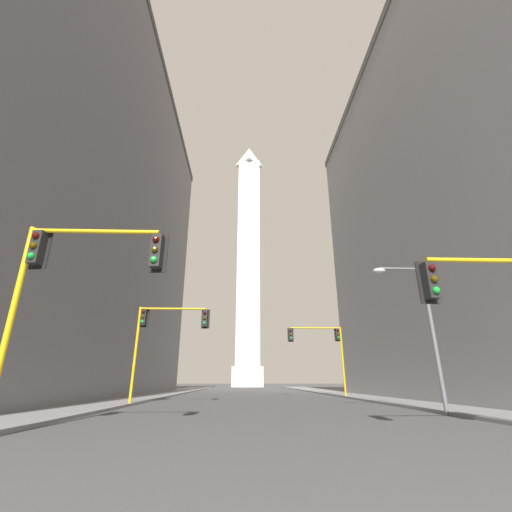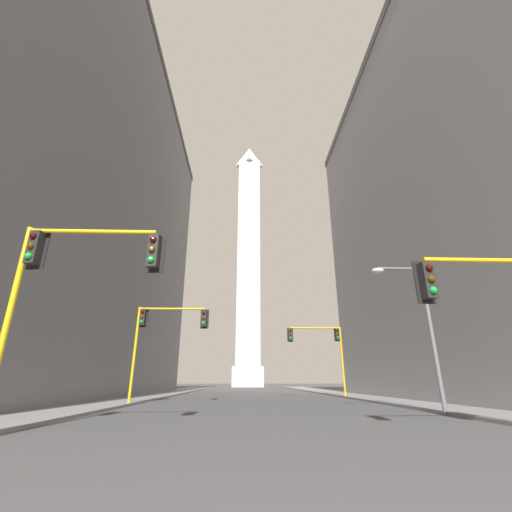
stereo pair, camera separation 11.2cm
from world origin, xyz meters
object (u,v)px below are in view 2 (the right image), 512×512
traffic_light_mid_left (161,329)px  traffic_light_near_left (67,272)px  obelisk (249,257)px  street_lamp (420,317)px  traffic_light_mid_right (323,343)px  traffic_light_near_right (509,296)px

traffic_light_mid_left → traffic_light_near_left: bearing=-89.5°
obelisk → street_lamp: obelisk is taller
traffic_light_near_left → street_lamp: (14.29, 6.28, -0.24)m
traffic_light_mid_right → traffic_light_near_right: (0.03, -24.26, -1.14)m
obelisk → traffic_light_near_right: 87.56m
traffic_light_mid_right → obelisk: bearing=96.6°
traffic_light_near_left → traffic_light_mid_right: traffic_light_mid_right is taller
traffic_light_mid_right → traffic_light_near_right: size_ratio=1.29×
traffic_light_mid_left → street_lamp: 16.10m
traffic_light_near_left → traffic_light_near_right: size_ratio=1.22×
traffic_light_mid_right → traffic_light_near_right: bearing=-89.9°
traffic_light_mid_left → traffic_light_mid_right: bearing=36.7°
traffic_light_mid_left → obelisk: bearing=84.2°
traffic_light_mid_right → street_lamp: 17.25m
traffic_light_mid_left → street_lamp: (14.41, -7.17, -0.36)m
obelisk → traffic_light_near_left: obelisk is taller
traffic_light_mid_right → street_lamp: street_lamp is taller
traffic_light_mid_left → street_lamp: street_lamp is taller
obelisk → street_lamp: (7.61, -74.62, -30.23)m
obelisk → traffic_light_near_right: obelisk is taller
traffic_light_near_left → traffic_light_mid_right: bearing=60.4°
obelisk → traffic_light_mid_right: (6.65, -57.41, -29.71)m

